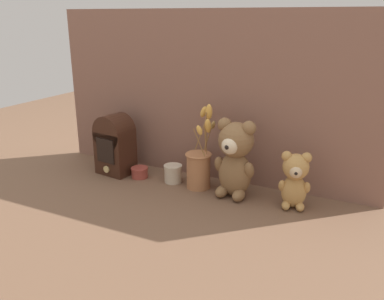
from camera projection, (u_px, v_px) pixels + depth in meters
name	position (u px, v px, depth m)	size (l,w,h in m)	color
ground_plane	(190.00, 189.00, 1.67)	(4.00, 4.00, 0.00)	brown
backdrop_wall	(208.00, 97.00, 1.70)	(1.45, 0.02, 0.71)	#845B4C
teddy_bear_large	(235.00, 157.00, 1.56)	(0.17, 0.16, 0.31)	olive
teddy_bear_medium	(295.00, 179.00, 1.48)	(0.12, 0.11, 0.22)	tan
flower_vase	(199.00, 165.00, 1.66)	(0.11, 0.16, 0.36)	#AD7047
vintage_radio	(115.00, 143.00, 1.81)	(0.17, 0.14, 0.27)	#381E14
decorative_tin_tall	(140.00, 172.00, 1.79)	(0.08, 0.08, 0.05)	#993D33
decorative_tin_short	(173.00, 173.00, 1.73)	(0.08, 0.08, 0.08)	beige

